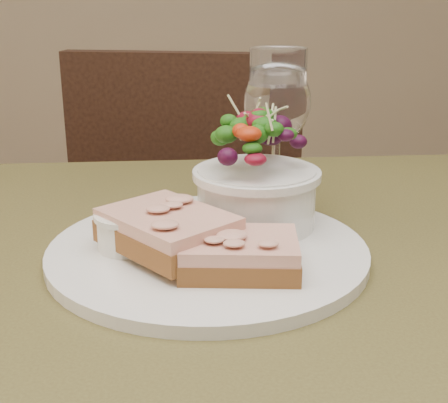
{
  "coord_description": "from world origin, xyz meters",
  "views": [
    {
      "loc": [
        -0.05,
        -0.54,
        1.0
      ],
      "look_at": [
        -0.0,
        0.02,
        0.81
      ],
      "focal_mm": 50.0,
      "sensor_mm": 36.0,
      "label": 1
    }
  ],
  "objects": [
    {
      "name": "cafe_table",
      "position": [
        0.0,
        0.0,
        0.65
      ],
      "size": [
        0.8,
        0.8,
        0.75
      ],
      "color": "#443C1D",
      "rests_on": "ground"
    },
    {
      "name": "chair_far",
      "position": [
        0.0,
        0.72,
        0.29
      ],
      "size": [
        0.5,
        0.5,
        0.9
      ],
      "rotation": [
        0.0,
        0.0,
        2.92
      ],
      "color": "black",
      "rests_on": "ground"
    },
    {
      "name": "dinner_plate",
      "position": [
        -0.02,
        0.03,
        0.76
      ],
      "size": [
        0.31,
        0.31,
        0.01
      ],
      "primitive_type": "cylinder",
      "color": "white",
      "rests_on": "cafe_table"
    },
    {
      "name": "sandwich_front",
      "position": [
        0.01,
        -0.03,
        0.78
      ],
      "size": [
        0.11,
        0.09,
        0.03
      ],
      "rotation": [
        0.0,
        0.0,
        -0.11
      ],
      "color": "#4E2914",
      "rests_on": "dinner_plate"
    },
    {
      "name": "sandwich_back",
      "position": [
        -0.06,
        0.01,
        0.79
      ],
      "size": [
        0.14,
        0.15,
        0.03
      ],
      "rotation": [
        0.0,
        0.0,
        -0.9
      ],
      "color": "#4E2914",
      "rests_on": "dinner_plate"
    },
    {
      "name": "ramekin",
      "position": [
        -0.09,
        0.03,
        0.78
      ],
      "size": [
        0.06,
        0.06,
        0.04
      ],
      "color": "white",
      "rests_on": "dinner_plate"
    },
    {
      "name": "salad_bowl",
      "position": [
        0.04,
        0.08,
        0.82
      ],
      "size": [
        0.12,
        0.12,
        0.13
      ],
      "color": "white",
      "rests_on": "dinner_plate"
    },
    {
      "name": "garnish",
      "position": [
        -0.08,
        0.09,
        0.77
      ],
      "size": [
        0.05,
        0.04,
        0.02
      ],
      "color": "#103A0A",
      "rests_on": "dinner_plate"
    },
    {
      "name": "wine_glass",
      "position": [
        0.07,
        0.16,
        0.87
      ],
      "size": [
        0.08,
        0.08,
        0.18
      ],
      "color": "white",
      "rests_on": "cafe_table"
    }
  ]
}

